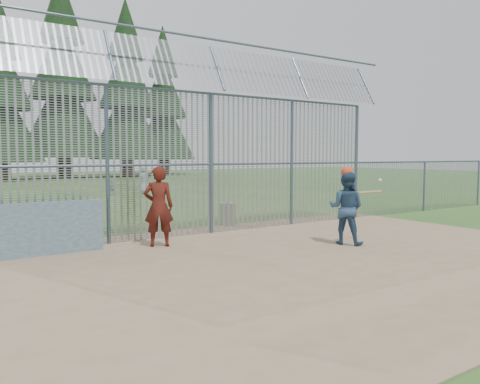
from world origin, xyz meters
TOP-DOWN VIEW (x-y plane):
  - ground at (0.00, 0.00)m, footprint 120.00×120.00m
  - dirt_infield at (0.00, -0.50)m, footprint 14.00×10.00m
  - dugout_wall at (-4.60, 2.90)m, footprint 2.50×0.12m
  - batter at (1.96, 0.12)m, footprint 1.04×1.12m
  - onlooker at (-2.09, 2.47)m, footprint 0.85×0.71m
  - bg_kid_standing at (3.85, 18.00)m, footprint 0.95×0.81m
  - bg_kid_seated at (1.68, 17.29)m, footprint 0.56×0.40m
  - batting_gear at (2.08, 0.10)m, footprint 1.42×0.34m
  - trash_can at (1.21, 4.54)m, footprint 0.56×0.56m
  - backstop_fence at (1.81, 3.43)m, footprint 20.09×0.81m
  - conifer_row at (1.93, 41.51)m, footprint 38.48×12.26m

SIDE VIEW (x-z plane):
  - ground at x=0.00m, z-range 0.00..0.00m
  - dirt_infield at x=0.00m, z-range 0.00..0.02m
  - trash_can at x=1.21m, z-range -0.03..0.79m
  - bg_kid_seated at x=1.68m, z-range 0.00..0.89m
  - dugout_wall at x=-4.60m, z-range 0.02..1.22m
  - bg_kid_standing at x=3.85m, z-range 0.00..1.65m
  - batter at x=1.96m, z-range 0.02..1.85m
  - onlooker at x=-2.09m, z-range 0.02..1.99m
  - batting_gear at x=2.08m, z-range 1.40..2.10m
  - backstop_fence at x=1.81m, z-range -0.29..5.01m
  - conifer_row at x=1.93m, z-range 0.73..20.93m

